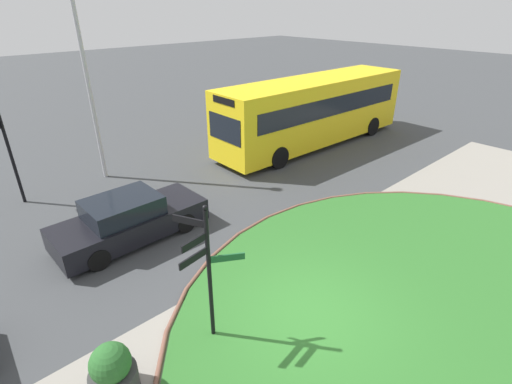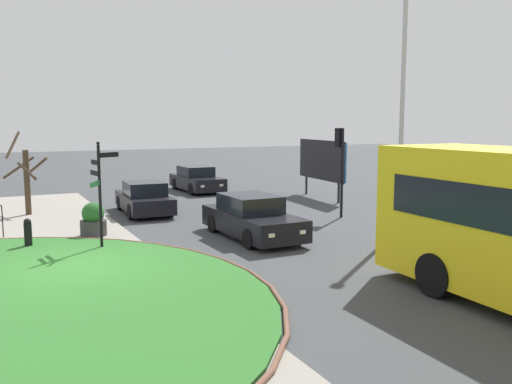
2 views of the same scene
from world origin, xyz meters
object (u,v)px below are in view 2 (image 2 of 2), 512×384
(billboard_left, at_px, (322,161))
(planter_near_signpost, at_px, (93,221))
(car_near_lane, at_px, (144,199))
(bollard_foreground, at_px, (28,233))
(street_tree_bare, at_px, (26,177))
(signpost_directional, at_px, (99,186))
(lamppost_tall, at_px, (402,102))
(car_far_lane, at_px, (252,218))
(traffic_light_near, at_px, (340,152))
(car_trailing, at_px, (197,180))

(billboard_left, height_order, planter_near_signpost, billboard_left)
(car_near_lane, distance_m, planter_near_signpost, 4.65)
(billboard_left, bearing_deg, bollard_foreground, -64.85)
(planter_near_signpost, xyz_separation_m, street_tree_bare, (-5.66, -1.70, 1.07))
(signpost_directional, bearing_deg, car_near_lane, 153.48)
(signpost_directional, bearing_deg, bollard_foreground, -119.51)
(street_tree_bare, bearing_deg, car_near_lane, 66.61)
(lamppost_tall, height_order, planter_near_signpost, lamppost_tall)
(car_near_lane, xyz_separation_m, car_far_lane, (6.36, 1.98, 0.03))
(bollard_foreground, bearing_deg, traffic_light_near, 91.62)
(car_near_lane, xyz_separation_m, billboard_left, (-0.51, 9.31, 1.29))
(signpost_directional, height_order, billboard_left, signpost_directional)
(traffic_light_near, bearing_deg, bollard_foreground, 84.31)
(bollard_foreground, bearing_deg, lamppost_tall, 76.14)
(car_trailing, relative_size, planter_near_signpost, 3.80)
(signpost_directional, bearing_deg, planter_near_signpost, 176.26)
(bollard_foreground, distance_m, lamppost_tall, 13.11)
(car_near_lane, relative_size, planter_near_signpost, 3.62)
(car_far_lane, bearing_deg, street_tree_bare, -142.97)
(car_near_lane, relative_size, street_tree_bare, 1.21)
(billboard_left, bearing_deg, lamppost_tall, -9.58)
(traffic_light_near, bearing_deg, planter_near_signpost, 78.81)
(bollard_foreground, distance_m, traffic_light_near, 12.07)
(signpost_directional, xyz_separation_m, lamppost_tall, (1.85, 10.10, 2.62))
(signpost_directional, xyz_separation_m, car_near_lane, (-5.85, 2.92, -1.32))
(car_near_lane, distance_m, car_trailing, 7.56)
(signpost_directional, xyz_separation_m, traffic_light_near, (-1.47, 9.86, 0.72))
(car_trailing, height_order, lamppost_tall, lamppost_tall)
(car_trailing, relative_size, street_tree_bare, 1.27)
(bollard_foreground, height_order, car_far_lane, car_far_lane)
(planter_near_signpost, relative_size, street_tree_bare, 0.34)
(bollard_foreground, bearing_deg, car_near_lane, 133.80)
(signpost_directional, bearing_deg, car_trailing, 147.62)
(car_near_lane, relative_size, lamppost_tall, 0.49)
(bollard_foreground, distance_m, street_tree_bare, 6.77)
(car_far_lane, bearing_deg, billboard_left, 132.32)
(bollard_foreground, distance_m, car_far_lane, 7.09)
(lamppost_tall, xyz_separation_m, street_tree_bare, (-9.64, -11.66, -2.97))
(car_trailing, bearing_deg, planter_near_signpost, -37.70)
(signpost_directional, relative_size, street_tree_bare, 0.95)
(car_trailing, xyz_separation_m, traffic_light_near, (10.38, 2.34, 2.02))
(car_trailing, bearing_deg, bollard_foreground, -42.11)
(signpost_directional, height_order, car_trailing, signpost_directional)
(signpost_directional, bearing_deg, street_tree_bare, -168.67)
(planter_near_signpost, bearing_deg, traffic_light_near, 86.12)
(signpost_directional, distance_m, car_far_lane, 5.09)
(car_near_lane, xyz_separation_m, planter_near_signpost, (3.72, -2.78, -0.10))
(lamppost_tall, bearing_deg, car_near_lane, -137.04)
(car_far_lane, distance_m, car_trailing, 12.64)
(car_near_lane, xyz_separation_m, lamppost_tall, (7.70, 7.18, 3.94))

